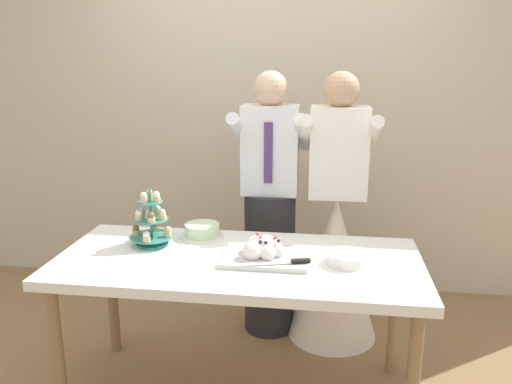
# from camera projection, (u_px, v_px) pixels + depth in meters

# --- Properties ---
(rear_wall) EXTENTS (5.20, 0.10, 2.90)m
(rear_wall) POSITION_uv_depth(u_px,v_px,m) (271.00, 97.00, 3.74)
(rear_wall) COLOR beige
(rear_wall) RESTS_ON ground_plane
(dessert_table) EXTENTS (1.80, 0.80, 0.78)m
(dessert_table) POSITION_uv_depth(u_px,v_px,m) (238.00, 272.00, 2.54)
(dessert_table) COLOR white
(dessert_table) RESTS_ON ground_plane
(cupcake_stand) EXTENTS (0.23, 0.23, 0.31)m
(cupcake_stand) POSITION_uv_depth(u_px,v_px,m) (151.00, 223.00, 2.67)
(cupcake_stand) COLOR teal
(cupcake_stand) RESTS_ON dessert_table
(main_cake_tray) EXTENTS (0.43, 0.31, 0.13)m
(main_cake_tray) POSITION_uv_depth(u_px,v_px,m) (264.00, 252.00, 2.49)
(main_cake_tray) COLOR silver
(main_cake_tray) RESTS_ON dessert_table
(plate_stack) EXTENTS (0.20, 0.20, 0.05)m
(plate_stack) POSITION_uv_depth(u_px,v_px,m) (347.00, 258.00, 2.44)
(plate_stack) COLOR white
(plate_stack) RESTS_ON dessert_table
(round_cake) EXTENTS (0.24, 0.24, 0.07)m
(round_cake) POSITION_uv_depth(u_px,v_px,m) (202.00, 231.00, 2.80)
(round_cake) COLOR white
(round_cake) RESTS_ON dessert_table
(person_groom) EXTENTS (0.46, 0.49, 1.66)m
(person_groom) POSITION_uv_depth(u_px,v_px,m) (270.00, 220.00, 3.20)
(person_groom) COLOR #232328
(person_groom) RESTS_ON ground_plane
(person_bride) EXTENTS (0.56, 0.56, 1.66)m
(person_bride) POSITION_uv_depth(u_px,v_px,m) (335.00, 249.00, 3.16)
(person_bride) COLOR white
(person_bride) RESTS_ON ground_plane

